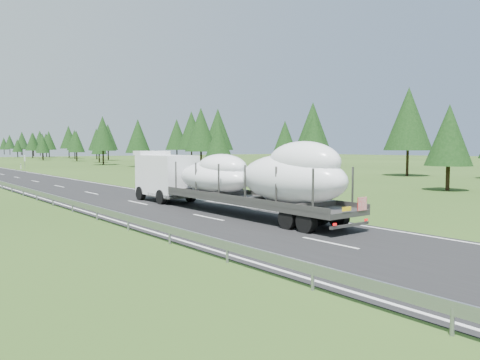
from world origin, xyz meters
TOP-DOWN VIEW (x-y plane):
  - ground at (0.00, 0.00)m, footprint 400.00×400.00m
  - highway_sign at (7.20, 80.00)m, footprint 0.08×0.90m
  - tree_line_right at (40.48, 113.84)m, footprint 28.21×308.50m
  - boat_truck at (2.15, 9.64)m, footprint 3.01×20.01m

SIDE VIEW (x-z plane):
  - ground at x=0.00m, z-range 0.00..0.00m
  - highway_sign at x=7.20m, z-range 0.51..3.11m
  - boat_truck at x=2.15m, z-range 0.07..4.37m
  - tree_line_right at x=40.48m, z-range 0.55..13.17m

